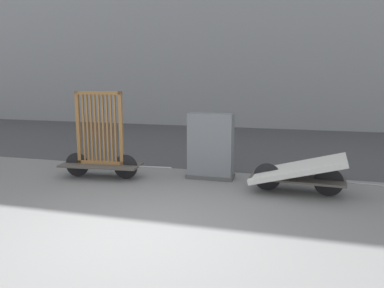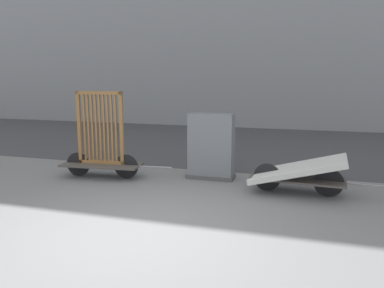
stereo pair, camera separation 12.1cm
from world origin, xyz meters
The scene contains 5 objects.
ground_plane centered at (0.00, 0.00, 0.00)m, with size 60.00×60.00×0.00m, color slate.
road_strip centered at (0.00, 7.68, 0.00)m, with size 56.00×7.79×0.01m.
bike_cart_with_bedframe centered at (-2.02, 2.58, 0.62)m, with size 2.41×0.83×1.84m.
bike_cart_with_mattress centered at (2.03, 2.58, 0.41)m, with size 2.42×1.06×0.74m.
utility_cabinet centered at (0.24, 3.18, 0.65)m, with size 1.00×0.45×1.38m.
Camera 2 is at (2.07, -4.37, 2.11)m, focal length 35.00 mm.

